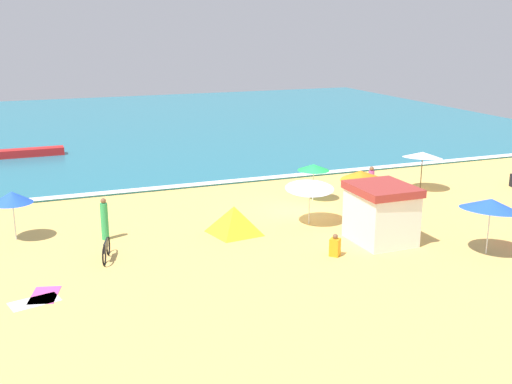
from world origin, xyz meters
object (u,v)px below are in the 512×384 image
Objects in this scene: beach_umbrella_2 at (310,184)px; beach_umbrella_4 at (314,167)px; parked_bicycle at (106,250)px; beach_umbrella_5 at (423,155)px; beach_umbrella_6 at (491,204)px; beach_umbrella_0 at (12,197)px; beachgoer_8 at (105,220)px; lifeguard_cabana at (381,213)px; small_boat_0 at (32,152)px; beachgoer_6 at (371,184)px; beach_tent at (234,220)px; beachgoer_1 at (335,246)px; beach_umbrella_1 at (361,175)px.

beach_umbrella_2 is 1.21× the size of beach_umbrella_4.
parked_bicycle is (-10.84, -4.49, -1.32)m from beach_umbrella_4.
beach_umbrella_6 is at bearing -110.31° from beach_umbrella_5.
beach_umbrella_5 is at bearing 69.69° from beach_umbrella_6.
beach_umbrella_0 is 3.79m from beachgoer_8.
lifeguard_cabana is 11.24m from beachgoer_8.
beach_umbrella_4 is 0.54× the size of small_boat_0.
beach_umbrella_6 is 1.82× the size of beachgoer_6.
beach_tent reaches higher than beachgoer_1.
beachgoer_1 is 0.22× the size of small_boat_0.
beach_umbrella_4 is at bearing 69.99° from beachgoer_1.
beach_umbrella_5 is at bearing -40.92° from small_boat_0.
beach_umbrella_4 is at bearing 11.64° from beachgoer_8.
beachgoer_8 reaches higher than beachgoer_6.
beach_umbrella_2 is 7.54m from beach_umbrella_6.
beach_umbrella_1 is 1.20× the size of beach_umbrella_4.
beach_tent is (-11.56, -3.12, -1.32)m from beach_umbrella_5.
beachgoer_1 is 0.50× the size of beachgoer_8.
beach_umbrella_1 is 1.04× the size of beach_tent.
parked_bicycle is at bearing -164.98° from beachgoer_6.
lifeguard_cabana is at bearing 138.28° from beach_umbrella_6.
parked_bicycle is at bearing -157.48° from beach_umbrella_4.
beachgoer_6 is (5.46, 6.44, 0.43)m from beachgoer_1.
beachgoer_1 is (-5.54, 1.93, -1.60)m from beach_umbrella_6.
beach_umbrella_2 reaches higher than beachgoer_8.
beachgoer_6 is at bearing 47.57° from beach_umbrella_1.
beachgoer_6 is (8.18, 2.59, 0.21)m from beach_tent.
beachgoer_6 is at bearing 5.73° from beachgoer_8.
beach_umbrella_1 is (1.16, 3.67, 0.64)m from lifeguard_cabana.
lifeguard_cabana is 3.00× the size of beachgoer_1.
beach_tent is at bearing 125.19° from beachgoer_1.
beach_umbrella_0 is 0.76× the size of beach_umbrella_2.
beach_umbrella_4 is 6.46m from beach_tent.
lifeguard_cabana is at bearing -10.53° from parked_bicycle.
lifeguard_cabana is 1.57× the size of beachgoer_6.
beach_tent is (-8.26, 5.78, -1.38)m from beach_umbrella_6.
beachgoer_1 is at bearing -129.31° from beach_umbrella_1.
beach_umbrella_2 is 3.80m from beach_umbrella_4.
lifeguard_cabana is at bearing -62.03° from beach_umbrella_2.
beachgoer_6 is at bearing -171.07° from beach_umbrella_5.
beach_umbrella_5 is at bearing 38.28° from beachgoer_1.
beach_umbrella_6 reaches higher than beach_umbrella_4.
beach_umbrella_1 is (14.97, -1.92, 0.04)m from beach_umbrella_0.
beach_umbrella_6 is 6.08m from beachgoer_1.
lifeguard_cabana is at bearing -117.79° from beachgoer_6.
beach_umbrella_5 is (6.35, 6.18, 0.72)m from lifeguard_cabana.
beach_umbrella_5 is 1.75× the size of beachgoer_6.
beach_umbrella_0 is 0.80× the size of beach_tent.
beach_umbrella_1 is 2.88m from beach_umbrella_2.
beach_umbrella_2 is at bearing 117.97° from lifeguard_cabana.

